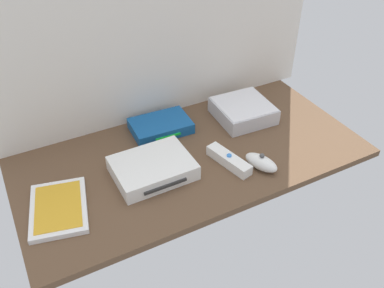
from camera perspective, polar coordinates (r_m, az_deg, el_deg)
The scene contains 8 objects.
ground_plane at distance 122.19cm, azimuth -0.00°, elevation -1.86°, with size 100.00×48.00×2.00cm, color brown.
back_wall at distance 124.96cm, azimuth -5.49°, elevation 16.49°, with size 110.00×1.20×64.00cm, color silver.
game_console at distance 114.25cm, azimuth -5.35°, elevation -3.26°, with size 21.09×16.59×4.40cm.
mini_computer at distance 136.83cm, azimuth 6.95°, elevation 4.54°, with size 17.90×17.90×5.30cm.
game_case at distance 110.01cm, azimuth -17.67°, elevation -8.31°, with size 17.53×21.57×1.56cm.
network_router at distance 130.65cm, azimuth -4.27°, elevation 2.47°, with size 18.57×13.03×3.40cm.
remote_wand at distance 117.84cm, azimuth 5.03°, elevation -2.19°, with size 6.86×15.23×3.40cm.
remote_nunchuk at distance 117.36cm, azimuth 9.38°, elevation -2.49°, with size 7.78×10.92×5.10cm.
Camera 1 is at (-43.98, -83.53, 76.58)cm, focal length 39.26 mm.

